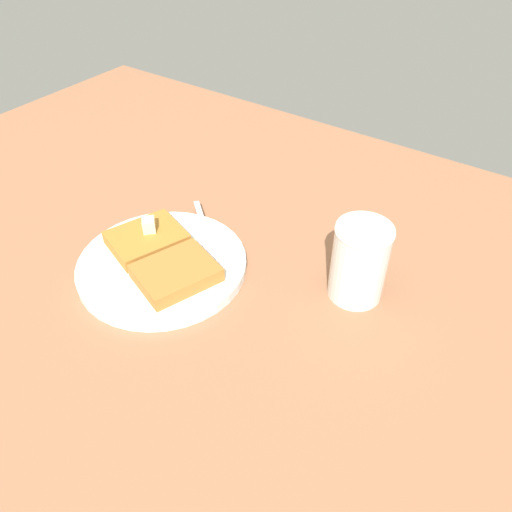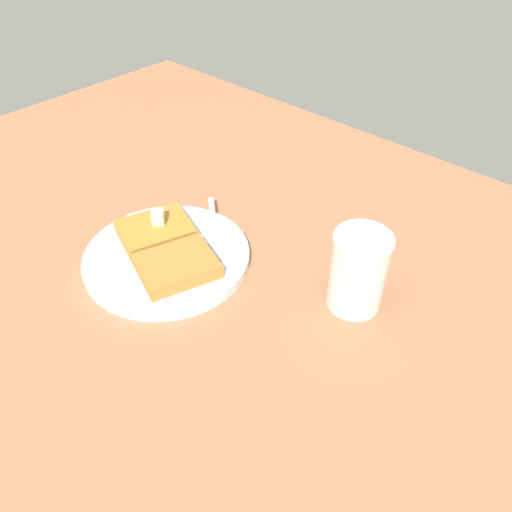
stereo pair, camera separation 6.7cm
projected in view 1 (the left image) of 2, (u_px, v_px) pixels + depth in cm
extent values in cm
cube|color=#9B6445|center=(110.00, 301.00, 68.50)|extent=(126.04, 126.04, 1.97)
cylinder|color=white|center=(162.00, 265.00, 71.56)|extent=(24.14, 24.14, 1.51)
torus|color=#2D4D72|center=(162.00, 263.00, 71.33)|extent=(24.14, 24.14, 0.80)
cube|color=#B3752C|center=(147.00, 239.00, 73.18)|extent=(11.38, 12.54, 2.06)
cube|color=#AE6F2F|center=(176.00, 273.00, 67.62)|extent=(11.38, 12.54, 2.06)
cube|color=beige|center=(149.00, 225.00, 72.48)|extent=(2.67, 2.67, 1.99)
cube|color=silver|center=(202.00, 219.00, 78.35)|extent=(8.24, 7.12, 0.36)
cube|color=silver|center=(210.00, 244.00, 73.66)|extent=(3.56, 3.49, 0.36)
cube|color=silver|center=(219.00, 256.00, 71.62)|extent=(2.66, 2.30, 0.36)
cube|color=silver|center=(216.00, 257.00, 71.51)|extent=(2.66, 2.30, 0.36)
cube|color=silver|center=(212.00, 257.00, 71.40)|extent=(2.66, 2.30, 0.36)
cube|color=silver|center=(208.00, 258.00, 71.29)|extent=(2.66, 2.30, 0.36)
cylinder|color=#582407|center=(358.00, 271.00, 65.77)|extent=(6.73, 6.73, 7.97)
cylinder|color=silver|center=(359.00, 262.00, 64.75)|extent=(7.31, 7.31, 11.11)
torus|color=silver|center=(365.00, 231.00, 61.44)|extent=(7.52, 7.52, 0.50)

